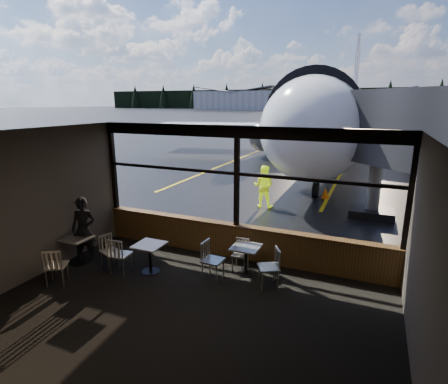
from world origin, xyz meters
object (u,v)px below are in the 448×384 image
Objects in this scene: airliner at (345,80)px; chair_mid_s at (120,255)px; chair_near_e at (268,268)px; cone_wing at (276,149)px; chair_mid_w at (110,251)px; jet_bridge at (388,149)px; chair_left_s at (56,266)px; ground_crew at (264,186)px; cone_nose at (325,193)px; cafe_table_left at (78,251)px; chair_near_w at (213,261)px; chair_near_n at (240,255)px; cafe_table_near at (246,260)px; cafe_table_mid at (150,258)px; passenger at (84,230)px.

chair_mid_s is at bearing -98.87° from airliner.
cone_wing is at bearing -14.74° from chair_near_e.
jet_bridge is at bearing 158.25° from chair_mid_w.
chair_near_e is at bearing -8.14° from chair_left_s.
chair_mid_w is at bearing 69.84° from ground_crew.
chair_mid_s is at bearing -111.96° from cone_nose.
cafe_table_left is 0.76× the size of chair_mid_s.
chair_near_w is 1.03× the size of chair_left_s.
cone_nose is (1.02, 7.75, -0.15)m from chair_near_n.
chair_near_e reaches higher than chair_near_n.
ground_crew reaches higher than cone_wing.
chair_near_n is 0.87× the size of chair_left_s.
cafe_table_near is 1.49× the size of cone_nose.
chair_near_w is 1.19× the size of chair_near_n.
cafe_table_mid is at bearing 69.88° from chair_near_e.
airliner is at bearing 89.45° from cafe_table_near.
jet_bridge is 9.85m from chair_mid_w.
cone_wing is (-4.34, 21.68, -0.19)m from chair_near_w.
chair_mid_s is 9.76m from cone_nose.
cafe_table_left is 0.55m from passenger.
cafe_table_left is at bearing 69.91° from chair_near_e.
chair_left_s is 1.60× the size of cone_wing.
passenger is 2.99× the size of cone_wing.
jet_bridge is 13.46× the size of chair_mid_w.
chair_near_e is (2.85, 0.47, 0.10)m from cafe_table_mid.
cafe_table_near is 0.79× the size of chair_left_s.
airliner is 39.81× the size of chair_near_e.
chair_near_e is 1.62× the size of cone_wing.
chair_mid_s is 1.12× the size of chair_mid_w.
chair_left_s reaches higher than cone_wing.
passenger is at bearing -176.89° from cafe_table_mid.
cafe_table_left is at bearing 173.09° from chair_mid_s.
chair_mid_w reaches higher than cone_nose.
airliner reaches higher than cafe_table_mid.
cafe_table_near is 4.37m from chair_left_s.
cafe_table_left is at bearing 63.63° from ground_crew.
cafe_table_near is at bearing -115.72° from jet_bridge.
cone_nose is at bearing -136.64° from ground_crew.
jet_bridge is at bearing -79.45° from airliner.
airliner reaches higher than chair_near_n.
ground_crew is at bearing -171.32° from jet_bridge.
chair_near_n is (0.42, 0.70, -0.07)m from chair_near_w.
chair_near_w is 1.65× the size of cone_wing.
ground_crew is 3.43× the size of cone_nose.
chair_near_e is at bearing 4.93° from chair_mid_s.
cafe_table_left is 0.89× the size of chair_near_n.
jet_bridge is at bearing -35.90° from cone_nose.
cafe_table_left is at bearing -164.45° from cafe_table_near.
chair_mid_s reaches higher than cafe_table_mid.
cone_wing is (-5.63, 21.49, -0.18)m from chair_near_e.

